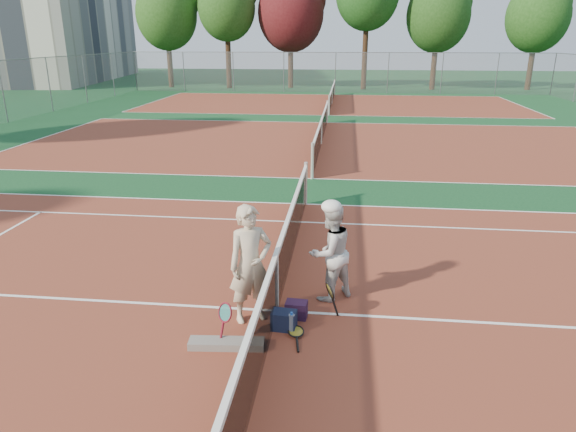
{
  "coord_description": "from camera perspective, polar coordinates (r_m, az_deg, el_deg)",
  "views": [
    {
      "loc": [
        0.96,
        -7.01,
        4.03
      ],
      "look_at": [
        0.0,
        1.52,
        1.05
      ],
      "focal_mm": 32.0,
      "sensor_mm": 36.0,
      "label": 1
    }
  ],
  "objects": [
    {
      "name": "ground",
      "position": [
        8.14,
        -1.22,
        -10.52
      ],
      "size": [
        130.0,
        130.0,
        0.0
      ],
      "primitive_type": "plane",
      "color": "#103D1E",
      "rests_on": "ground"
    },
    {
      "name": "court_main",
      "position": [
        8.14,
        -1.22,
        -10.5
      ],
      "size": [
        23.77,
        10.97,
        0.01
      ],
      "primitive_type": "cube",
      "color": "maroon",
      "rests_on": "ground"
    },
    {
      "name": "court_far_a",
      "position": [
        20.92,
        3.72,
        8.03
      ],
      "size": [
        23.77,
        10.97,
        0.01
      ],
      "primitive_type": "cube",
      "color": "maroon",
      "rests_on": "ground"
    },
    {
      "name": "court_far_b",
      "position": [
        34.26,
        4.9,
        12.35
      ],
      "size": [
        23.77,
        10.97,
        0.01
      ],
      "primitive_type": "cube",
      "color": "maroon",
      "rests_on": "ground"
    },
    {
      "name": "net_main",
      "position": [
        7.9,
        -1.24,
        -7.31
      ],
      "size": [
        0.1,
        10.98,
        1.02
      ],
      "primitive_type": null,
      "color": "black",
      "rests_on": "ground"
    },
    {
      "name": "net_far_a",
      "position": [
        20.83,
        3.75,
        9.4
      ],
      "size": [
        0.1,
        10.98,
        1.02
      ],
      "primitive_type": null,
      "color": "black",
      "rests_on": "ground"
    },
    {
      "name": "net_far_b",
      "position": [
        34.2,
        4.93,
        13.2
      ],
      "size": [
        0.1,
        10.98,
        1.02
      ],
      "primitive_type": null,
      "color": "black",
      "rests_on": "ground"
    },
    {
      "name": "fence_back",
      "position": [
        41.1,
        5.28,
        15.56
      ],
      "size": [
        32.0,
        0.06,
        3.0
      ],
      "primitive_type": null,
      "color": "slate",
      "rests_on": "ground"
    },
    {
      "name": "apartment_block",
      "position": [
        58.76,
        -24.84,
        20.93
      ],
      "size": [
        12.96,
        23.18,
        15.0
      ],
      "primitive_type": "cube",
      "rotation": [
        0.0,
        0.0,
        0.14
      ],
      "color": "beige",
      "rests_on": "ground"
    },
    {
      "name": "player_a",
      "position": [
        7.55,
        -4.2,
        -5.38
      ],
      "size": [
        0.79,
        0.71,
        1.81
      ],
      "primitive_type": "imported",
      "rotation": [
        0.0,
        0.0,
        0.53
      ],
      "color": "#C6B699",
      "rests_on": "ground"
    },
    {
      "name": "player_b",
      "position": [
        8.22,
        4.71,
        -4.03
      ],
      "size": [
        0.99,
        0.97,
        1.61
      ],
      "primitive_type": "imported",
      "rotation": [
        0.0,
        0.0,
        3.86
      ],
      "color": "silver",
      "rests_on": "ground"
    },
    {
      "name": "racket_red",
      "position": [
        7.32,
        -6.96,
        -11.71
      ],
      "size": [
        0.34,
        0.31,
        0.58
      ],
      "primitive_type": null,
      "rotation": [
        0.0,
        0.0,
        1.04
      ],
      "color": "maroon",
      "rests_on": "ground"
    },
    {
      "name": "racket_black_held",
      "position": [
        7.86,
        4.66,
        -9.32
      ],
      "size": [
        0.31,
        0.33,
        0.58
      ],
      "primitive_type": null,
      "rotation": [
        0.0,
        0.0,
        3.59
      ],
      "color": "black",
      "rests_on": "ground"
    },
    {
      "name": "racket_spare",
      "position": [
        7.56,
        0.88,
        -12.77
      ],
      "size": [
        0.37,
        0.64,
        0.07
      ],
      "primitive_type": null,
      "rotation": [
        0.0,
        0.0,
        1.74
      ],
      "color": "black",
      "rests_on": "ground"
    },
    {
      "name": "sports_bag_navy",
      "position": [
        7.63,
        -0.46,
        -11.51
      ],
      "size": [
        0.38,
        0.28,
        0.28
      ],
      "primitive_type": "cube",
      "rotation": [
        0.0,
        0.0,
        -0.1
      ],
      "color": "black",
      "rests_on": "ground"
    },
    {
      "name": "sports_bag_purple",
      "position": [
        7.91,
        0.93,
        -10.37
      ],
      "size": [
        0.34,
        0.25,
        0.26
      ],
      "primitive_type": "cube",
      "rotation": [
        0.0,
        0.0,
        -0.07
      ],
      "color": "#27112D",
      "rests_on": "ground"
    },
    {
      "name": "net_cover_canvas",
      "position": [
        7.32,
        -6.84,
        -13.92
      ],
      "size": [
        1.06,
        0.33,
        0.11
      ],
      "primitive_type": "cube",
      "rotation": [
        0.0,
        0.0,
        0.08
      ],
      "color": "slate",
      "rests_on": "ground"
    },
    {
      "name": "water_bottle",
      "position": [
        7.52,
        0.4,
        -11.9
      ],
      "size": [
        0.09,
        0.09,
        0.3
      ],
      "primitive_type": "cylinder",
      "color": "silver",
      "rests_on": "ground"
    },
    {
      "name": "tree_back_0",
      "position": [
        46.83,
        -13.36,
        20.94
      ],
      "size": [
        5.04,
        5.04,
        8.78
      ],
      "color": "#382314",
      "rests_on": "ground"
    },
    {
      "name": "tree_back_1",
      "position": [
        45.21,
        -6.84,
        22.01
      ],
      "size": [
        4.67,
        4.67,
        9.09
      ],
      "color": "#382314",
      "rests_on": "ground"
    },
    {
      "name": "tree_back_maroon",
      "position": [
        45.21,
        0.31,
        21.61
      ],
      "size": [
        5.43,
        5.43,
        9.09
      ],
      "color": "#382314",
      "rests_on": "ground"
    },
    {
      "name": "tree_back_4",
      "position": [
        45.08,
        16.35,
        20.57
      ],
      "size": [
        4.97,
        4.97,
        8.58
      ],
      "color": "#382314",
      "rests_on": "ground"
    },
    {
      "name": "tree_back_5",
      "position": [
        47.54,
        26.01,
        19.28
      ],
      "size": [
        4.84,
        4.84,
        8.42
      ],
      "color": "#382314",
      "rests_on": "ground"
    }
  ]
}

